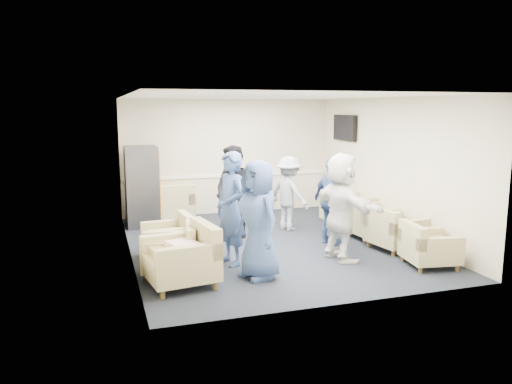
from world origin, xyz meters
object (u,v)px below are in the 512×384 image
object	(u,v)px
vending_machine	(142,186)
person_front_left	(258,220)
person_front_right	(342,207)
person_mid_right	(332,201)
person_back_right	(289,193)
person_mid_left	(231,209)
armchair_right_midfar	(368,221)
armchair_left_near	(185,260)
armchair_left_mid	(173,253)
armchair_right_near	(427,248)
armchair_corner	(171,206)
person_back_left	(235,192)
armchair_left_far	(171,239)
armchair_right_midnear	(393,232)
armchair_right_far	(345,210)

from	to	relation	value
vending_machine	person_front_left	world-z (taller)	person_front_left
person_front_right	person_mid_right	bearing A→B (deg)	-23.64
person_front_left	person_back_right	distance (m)	3.04
person_back_right	person_mid_left	bearing A→B (deg)	112.39
vending_machine	armchair_right_midfar	bearing A→B (deg)	-30.24
person_mid_right	armchair_left_near	bearing A→B (deg)	100.55
armchair_left_near	person_mid_right	size ratio (longest dim) A/B	0.65
armchair_left_mid	person_mid_right	size ratio (longest dim) A/B	0.56
armchair_right_near	person_front_right	bearing A→B (deg)	65.38
armchair_right_near	person_front_left	world-z (taller)	person_front_left
armchair_corner	vending_machine	distance (m)	0.80
armchair_right_midfar	person_back_left	size ratio (longest dim) A/B	0.49
armchair_left_near	vending_machine	distance (m)	3.96
armchair_right_midfar	person_back_left	world-z (taller)	person_back_left
vending_machine	armchair_left_far	bearing A→B (deg)	-84.39
armchair_left_mid	vending_machine	bearing A→B (deg)	-168.03
armchair_left_far	person_front_right	distance (m)	2.91
armchair_right_midnear	person_back_left	distance (m)	3.05
armchair_left_far	person_front_right	world-z (taller)	person_front_right
person_back_left	person_mid_right	distance (m)	1.90
armchair_left_far	person_back_right	size ratio (longest dim) A/B	0.55
armchair_left_mid	person_back_right	bearing A→B (deg)	136.67
armchair_left_mid	person_back_right	xyz separation A→B (m)	(2.70, 2.04, 0.44)
vending_machine	armchair_left_mid	bearing A→B (deg)	-87.55
vending_machine	person_mid_right	size ratio (longest dim) A/B	1.04
armchair_right_near	person_mid_right	xyz separation A→B (m)	(-0.86, 1.65, 0.52)
armchair_right_near	person_back_right	distance (m)	3.21
armchair_right_near	person_front_right	world-z (taller)	person_front_right
armchair_right_near	armchair_corner	size ratio (longest dim) A/B	0.89
armchair_right_midnear	person_back_right	world-z (taller)	person_back_right
armchair_corner	person_mid_right	world-z (taller)	person_mid_right
vending_machine	person_front_left	distance (m)	4.16
armchair_right_near	vending_machine	world-z (taller)	vending_machine
person_front_left	person_mid_left	size ratio (longest dim) A/B	0.96
armchair_left_mid	armchair_right_near	distance (m)	4.00
person_front_right	armchair_right_midfar	bearing A→B (deg)	-52.29
armchair_left_near	person_mid_right	distance (m)	3.26
armchair_right_near	armchair_right_midnear	bearing A→B (deg)	7.40
armchair_right_near	person_front_left	size ratio (longest dim) A/B	0.49
armchair_right_far	person_back_left	distance (m)	2.51
person_front_right	person_front_left	bearing A→B (deg)	99.21
armchair_left_near	armchair_right_far	distance (m)	4.59
armchair_corner	person_mid_left	size ratio (longest dim) A/B	0.53
vending_machine	armchair_corner	bearing A→B (deg)	11.17
vending_machine	person_mid_left	bearing A→B (deg)	-70.84
armchair_left_mid	person_back_left	distance (m)	2.42
armchair_right_near	person_back_left	size ratio (longest dim) A/B	0.48
person_back_right	person_mid_right	distance (m)	1.34
armchair_left_far	armchair_right_far	bearing A→B (deg)	100.51
armchair_right_midnear	person_front_left	world-z (taller)	person_front_left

